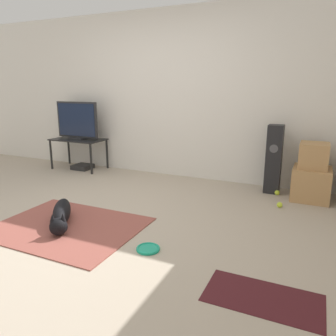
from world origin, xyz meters
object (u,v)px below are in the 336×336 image
tv_stand (78,143)px  tennis_ball_near_speaker (277,193)px  cardboard_box_upper (314,156)px  tennis_ball_by_boxes (280,205)px  floor_speaker (274,159)px  tv (77,121)px  frisbee (148,249)px  game_console (83,167)px  cardboard_box_lower (311,184)px  dog (61,214)px

tv_stand → tennis_ball_near_speaker: (3.34, -0.07, -0.42)m
tv_stand → cardboard_box_upper: bearing=-0.6°
tennis_ball_by_boxes → floor_speaker: bearing=106.9°
floor_speaker → tennis_ball_by_boxes: 0.73m
tv → tennis_ball_near_speaker: bearing=-1.2°
tv_stand → tv: tv is taller
frisbee → tv: (-2.49, 2.12, 0.82)m
tennis_ball_near_speaker → game_console: game_console is taller
floor_speaker → game_console: floor_speaker is taller
cardboard_box_lower → game_console: (-3.67, 0.04, -0.17)m
floor_speaker → tennis_ball_by_boxes: floor_speaker is taller
tv_stand → tv: bearing=90.0°
tv_stand → game_console: size_ratio=2.98×
cardboard_box_upper → tennis_ball_by_boxes: (-0.31, -0.49, -0.54)m
cardboard_box_upper → game_console: cardboard_box_upper is taller
game_console → tennis_ball_near_speaker: bearing=-1.0°
frisbee → tennis_ball_near_speaker: 2.22m
dog → tennis_ball_near_speaker: bearing=44.9°
floor_speaker → tv_stand: size_ratio=1.01×
cardboard_box_upper → tv: 3.75m
tv_stand → tv: size_ratio=1.12×
frisbee → floor_speaker: floor_speaker is taller
frisbee → cardboard_box_upper: cardboard_box_upper is taller
frisbee → tennis_ball_near_speaker: size_ratio=3.19×
cardboard_box_lower → floor_speaker: bearing=170.2°
game_console → cardboard_box_upper: bearing=-0.5°
cardboard_box_lower → tennis_ball_by_boxes: 0.60m
tv_stand → tennis_ball_near_speaker: tv_stand is taller
frisbee → tv: bearing=139.6°
cardboard_box_lower → tv_stand: tv_stand is taller
dog → cardboard_box_upper: size_ratio=2.14×
tv_stand → tennis_ball_by_boxes: size_ratio=13.84×
dog → frisbee: bearing=-6.1°
tennis_ball_by_boxes → frisbee: bearing=-120.5°
floor_speaker → cardboard_box_upper: bearing=-9.1°
tv → tennis_ball_by_boxes: tv is taller
frisbee → game_console: 3.21m
cardboard_box_upper → floor_speaker: (-0.48, 0.08, -0.11)m
tv → dog: bearing=-55.0°
tv_stand → tennis_ball_near_speaker: size_ratio=13.84×
cardboard_box_lower → floor_speaker: floor_speaker is taller
dog → tv_stand: bearing=125.0°
tennis_ball_near_speaker → frisbee: bearing=-112.6°
floor_speaker → tennis_ball_near_speaker: bearing=-49.1°
tennis_ball_near_speaker → cardboard_box_upper: bearing=3.6°
tv_stand → game_console: bearing=-7.0°
dog → game_console: 2.40m
cardboard_box_upper → tennis_ball_by_boxes: 0.79m
cardboard_box_upper → tv: tv is taller
floor_speaker → tv_stand: 3.25m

